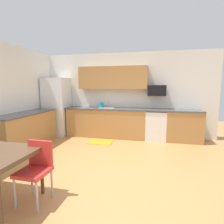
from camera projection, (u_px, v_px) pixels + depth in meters
ground_plane at (101, 168)px, 3.65m from camera, size 12.00×12.00×0.00m
wall_back at (123, 95)px, 6.03m from camera, size 5.80×0.10×2.70m
cabinet_run_back at (106, 123)px, 5.92m from camera, size 2.53×0.60×0.90m
cabinet_run_back_right at (184, 126)px, 5.40m from camera, size 1.02×0.60×0.90m
cabinet_run_left at (26, 131)px, 4.87m from camera, size 0.60×2.00×0.90m
countertop_back at (121, 109)px, 5.75m from camera, size 4.80×0.64×0.04m
countertop_left at (25, 113)px, 4.80m from camera, size 0.64×2.00×0.04m
upper_cabinets_back at (113, 78)px, 5.80m from camera, size 2.20×0.34×0.70m
refrigerator at (57, 107)px, 6.14m from camera, size 0.76×0.70×1.90m
oven_range at (156, 125)px, 5.58m from camera, size 0.60×0.60×0.91m
microwave at (157, 91)px, 5.53m from camera, size 0.54×0.36×0.32m
sink_basin at (107, 110)px, 5.85m from camera, size 0.48×0.40×0.14m
sink_faucet at (108, 104)px, 6.01m from camera, size 0.02×0.02×0.24m
chair_near_table at (36, 166)px, 2.57m from camera, size 0.41×0.41×0.85m
floor_mat at (100, 142)px, 5.36m from camera, size 0.70×0.50×0.01m
kettle at (101, 105)px, 5.93m from camera, size 0.14×0.14×0.20m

